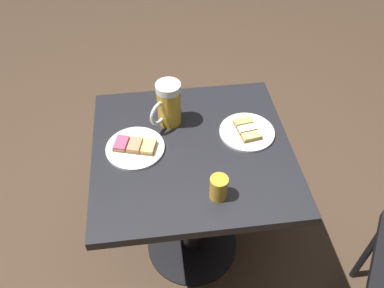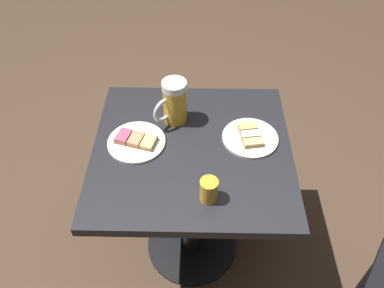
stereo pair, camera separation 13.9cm
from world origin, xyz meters
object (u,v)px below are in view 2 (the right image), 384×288
(plate_near, at_px, (136,141))
(beer_mug, at_px, (174,102))
(plate_far, at_px, (250,137))
(beer_glass_small, at_px, (209,190))

(plate_near, bearing_deg, beer_mug, -136.02)
(plate_near, distance_m, beer_mug, 0.20)
(plate_near, xyz_separation_m, plate_far, (-0.42, -0.03, -0.00))
(plate_near, bearing_deg, beer_glass_small, 137.23)
(plate_near, xyz_separation_m, beer_mug, (-0.14, -0.13, 0.08))
(beer_mug, distance_m, beer_glass_small, 0.40)
(plate_near, distance_m, plate_far, 0.43)
(beer_mug, height_order, beer_glass_small, beer_mug)
(plate_far, distance_m, beer_glass_small, 0.32)
(plate_near, relative_size, beer_glass_small, 2.50)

